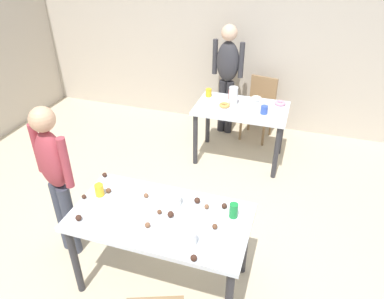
# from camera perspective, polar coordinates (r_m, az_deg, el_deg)

# --- Properties ---
(ground_plane) EXTENTS (6.40, 6.40, 0.00)m
(ground_plane) POSITION_cam_1_polar(r_m,az_deg,el_deg) (3.43, -5.31, -19.22)
(ground_plane) COLOR beige
(wall_back) EXTENTS (6.40, 0.10, 2.60)m
(wall_back) POSITION_cam_1_polar(r_m,az_deg,el_deg) (5.41, 7.55, 17.00)
(wall_back) COLOR #BCB2A3
(wall_back) RESTS_ON ground_plane
(dining_table_near) EXTENTS (1.39, 0.74, 0.75)m
(dining_table_near) POSITION_cam_1_polar(r_m,az_deg,el_deg) (2.92, -4.95, -11.67)
(dining_table_near) COLOR silver
(dining_table_near) RESTS_ON ground_plane
(dining_table_far) EXTENTS (1.13, 0.70, 0.75)m
(dining_table_far) POSITION_cam_1_polar(r_m,az_deg,el_deg) (4.59, 7.70, 5.39)
(dining_table_far) COLOR silver
(dining_table_far) RESTS_ON ground_plane
(chair_far_table) EXTENTS (0.47, 0.47, 0.87)m
(chair_far_table) POSITION_cam_1_polar(r_m,az_deg,el_deg) (5.27, 10.63, 7.01)
(chair_far_table) COLOR olive
(chair_far_table) RESTS_ON ground_plane
(person_girl_near) EXTENTS (0.45, 0.29, 1.50)m
(person_girl_near) POSITION_cam_1_polar(r_m,az_deg,el_deg) (3.26, -20.76, -3.38)
(person_girl_near) COLOR #383D4C
(person_girl_near) RESTS_ON ground_plane
(person_adult_far) EXTENTS (0.46, 0.24, 1.57)m
(person_adult_far) POSITION_cam_1_polar(r_m,az_deg,el_deg) (5.15, 5.59, 12.24)
(person_adult_far) COLOR #28282D
(person_adult_far) RESTS_ON ground_plane
(mixing_bowl) EXTENTS (0.19, 0.19, 0.08)m
(mixing_bowl) POSITION_cam_1_polar(r_m,az_deg,el_deg) (2.93, -3.55, -7.92)
(mixing_bowl) COLOR white
(mixing_bowl) RESTS_ON dining_table_near
(soda_can) EXTENTS (0.07, 0.07, 0.12)m
(soda_can) POSITION_cam_1_polar(r_m,az_deg,el_deg) (2.81, 6.57, -9.51)
(soda_can) COLOR #198438
(soda_can) RESTS_ON dining_table_near
(fork_near) EXTENTS (0.17, 0.02, 0.01)m
(fork_near) POSITION_cam_1_polar(r_m,az_deg,el_deg) (2.74, -10.42, -13.01)
(fork_near) COLOR silver
(fork_near) RESTS_ON dining_table_near
(cup_near_0) EXTENTS (0.09, 0.09, 0.12)m
(cup_near_0) POSITION_cam_1_polar(r_m,az_deg,el_deg) (2.59, -0.28, -13.81)
(cup_near_0) COLOR white
(cup_near_0) RESTS_ON dining_table_near
(cup_near_1) EXTENTS (0.07, 0.07, 0.10)m
(cup_near_1) POSITION_cam_1_polar(r_m,az_deg,el_deg) (3.10, -14.37, -6.20)
(cup_near_1) COLOR yellow
(cup_near_1) RESTS_ON dining_table_near
(cake_ball_0) EXTENTS (0.05, 0.05, 0.05)m
(cake_ball_0) POSITION_cam_1_polar(r_m,az_deg,el_deg) (3.20, -14.45, -5.43)
(cake_ball_0) COLOR brown
(cake_ball_0) RESTS_ON dining_table_near
(cake_ball_1) EXTENTS (0.04, 0.04, 0.04)m
(cake_ball_1) POSITION_cam_1_polar(r_m,az_deg,el_deg) (3.13, -13.02, -6.31)
(cake_ball_1) COLOR brown
(cake_ball_1) RESTS_ON dining_table_near
(cake_ball_2) EXTENTS (0.05, 0.05, 0.05)m
(cake_ball_2) POSITION_cam_1_polar(r_m,az_deg,el_deg) (2.82, -3.38, -10.15)
(cake_ball_2) COLOR #3D2319
(cake_ball_2) RESTS_ON dining_table_near
(cake_ball_3) EXTENTS (0.04, 0.04, 0.04)m
(cake_ball_3) POSITION_cam_1_polar(r_m,az_deg,el_deg) (3.12, -16.64, -7.13)
(cake_ball_3) COLOR #3D2319
(cake_ball_3) RESTS_ON dining_table_near
(cake_ball_4) EXTENTS (0.04, 0.04, 0.04)m
(cake_ball_4) POSITION_cam_1_polar(r_m,az_deg,el_deg) (2.90, 2.32, -8.96)
(cake_ball_4) COLOR brown
(cake_ball_4) RESTS_ON dining_table_near
(cake_ball_5) EXTENTS (0.04, 0.04, 0.04)m
(cake_ball_5) POSITION_cam_1_polar(r_m,az_deg,el_deg) (3.02, -7.24, -7.18)
(cake_ball_5) COLOR brown
(cake_ball_5) RESTS_ON dining_table_near
(cake_ball_6) EXTENTS (0.04, 0.04, 0.04)m
(cake_ball_6) POSITION_cam_1_polar(r_m,az_deg,el_deg) (2.91, 5.11, -8.83)
(cake_ball_6) COLOR #3D2319
(cake_ball_6) RESTS_ON dining_table_near
(cake_ball_7) EXTENTS (0.04, 0.04, 0.04)m
(cake_ball_7) POSITION_cam_1_polar(r_m,az_deg,el_deg) (2.86, -5.12, -9.71)
(cake_ball_7) COLOR brown
(cake_ball_7) RESTS_ON dining_table_near
(cake_ball_8) EXTENTS (0.05, 0.05, 0.05)m
(cake_ball_8) POSITION_cam_1_polar(r_m,az_deg,el_deg) (2.92, -17.42, -10.21)
(cake_ball_8) COLOR #3D2319
(cake_ball_8) RESTS_ON dining_table_near
(cake_ball_9) EXTENTS (0.05, 0.05, 0.05)m
(cake_ball_9) POSITION_cam_1_polar(r_m,az_deg,el_deg) (2.94, 0.82, -8.00)
(cake_ball_9) COLOR #3D2319
(cake_ball_9) RESTS_ON dining_table_near
(cake_ball_10) EXTENTS (0.04, 0.04, 0.04)m
(cake_ball_10) POSITION_cam_1_polar(r_m,az_deg,el_deg) (2.76, -7.01, -11.71)
(cake_ball_10) COLOR brown
(cake_ball_10) RESTS_ON dining_table_near
(cake_ball_11) EXTENTS (0.04, 0.04, 0.04)m
(cake_ball_11) POSITION_cam_1_polar(r_m,az_deg,el_deg) (2.73, 3.61, -11.99)
(cake_ball_11) COLOR brown
(cake_ball_11) RESTS_ON dining_table_near
(cake_ball_12) EXTENTS (0.04, 0.04, 0.04)m
(cake_ball_12) POSITION_cam_1_polar(r_m,az_deg,el_deg) (3.32, -13.60, -3.89)
(cake_ball_12) COLOR #3D2319
(cake_ball_12) RESTS_ON dining_table_near
(cake_ball_13) EXTENTS (0.05, 0.05, 0.05)m
(cake_ball_13) POSITION_cam_1_polar(r_m,az_deg,el_deg) (2.52, 0.28, -16.69)
(cake_ball_13) COLOR #3D2319
(cake_ball_13) RESTS_ON dining_table_near
(pitcher_far) EXTENTS (0.11, 0.11, 0.23)m
(pitcher_far) POSITION_cam_1_polar(r_m,az_deg,el_deg) (4.56, 6.51, 8.40)
(pitcher_far) COLOR white
(pitcher_far) RESTS_ON dining_table_far
(cup_far_0) EXTENTS (0.08, 0.08, 0.10)m
(cup_far_0) POSITION_cam_1_polar(r_m,az_deg,el_deg) (4.78, 2.63, 8.93)
(cup_far_0) COLOR yellow
(cup_far_0) RESTS_ON dining_table_far
(cup_far_1) EXTENTS (0.07, 0.07, 0.12)m
(cup_far_1) POSITION_cam_1_polar(r_m,az_deg,el_deg) (4.73, 6.21, 8.59)
(cup_far_1) COLOR red
(cup_far_1) RESTS_ON dining_table_far
(cup_far_2) EXTENTS (0.08, 0.08, 0.10)m
(cup_far_2) POSITION_cam_1_polar(r_m,az_deg,el_deg) (4.40, 11.29, 6.16)
(cup_far_2) COLOR #3351B2
(cup_far_2) RESTS_ON dining_table_far
(donut_far_0) EXTENTS (0.13, 0.13, 0.04)m
(donut_far_0) POSITION_cam_1_polar(r_m,az_deg,el_deg) (4.52, 5.14, 6.97)
(donut_far_0) COLOR gold
(donut_far_0) RESTS_ON dining_table_far
(donut_far_1) EXTENTS (0.14, 0.14, 0.04)m
(donut_far_1) POSITION_cam_1_polar(r_m,az_deg,el_deg) (4.76, 10.09, 7.92)
(donut_far_1) COLOR white
(donut_far_1) RESTS_ON dining_table_far
(donut_far_2) EXTENTS (0.14, 0.14, 0.04)m
(donut_far_2) POSITION_cam_1_polar(r_m,az_deg,el_deg) (4.69, 13.71, 7.11)
(donut_far_2) COLOR pink
(donut_far_2) RESTS_ON dining_table_far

